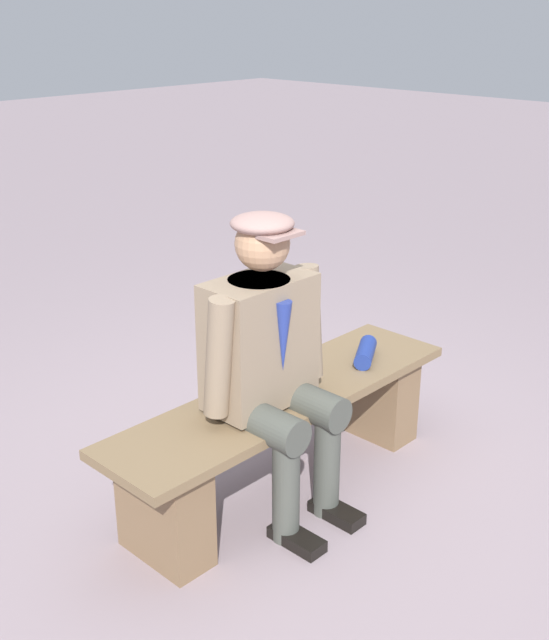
# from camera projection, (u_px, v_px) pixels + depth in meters

# --- Properties ---
(ground_plane) EXTENTS (30.00, 30.00, 0.00)m
(ground_plane) POSITION_uv_depth(u_px,v_px,m) (284.00, 485.00, 3.59)
(ground_plane) COLOR gray
(bench) EXTENTS (1.75, 0.45, 0.47)m
(bench) POSITION_uv_depth(u_px,v_px,m) (284.00, 428.00, 3.48)
(bench) COLOR brown
(bench) RESTS_ON ground
(seated_man) EXTENTS (0.62, 0.57, 1.28)m
(seated_man) POSITION_uv_depth(u_px,v_px,m) (270.00, 355.00, 3.19)
(seated_man) COLOR gray
(seated_man) RESTS_ON ground
(rolled_magazine) EXTENTS (0.25, 0.19, 0.08)m
(rolled_magazine) POSITION_uv_depth(u_px,v_px,m) (366.00, 352.00, 3.71)
(rolled_magazine) COLOR navy
(rolled_magazine) RESTS_ON bench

